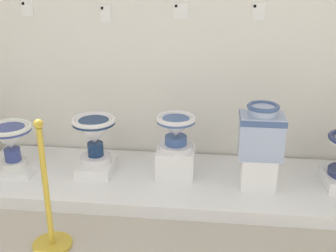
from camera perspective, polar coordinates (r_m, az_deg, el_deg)
display_platform at (r=3.81m, az=0.89°, el=-7.63°), size 3.64×1.03×0.11m
plinth_block_leftmost at (r=4.10m, az=-20.07°, el=-5.51°), size 0.38×0.31×0.06m
antique_toilet_leftmost at (r=3.98m, az=-20.61°, el=-1.55°), size 0.40×0.40×0.40m
plinth_block_squat_floral at (r=3.91m, az=-9.65°, el=-5.44°), size 0.31×0.39×0.10m
antique_toilet_squat_floral at (r=3.78m, az=-9.95°, el=-0.90°), size 0.39×0.39×0.43m
plinth_block_rightmost at (r=3.77m, az=1.04°, el=-4.87°), size 0.33×0.32×0.25m
antique_toilet_rightmost at (r=3.64m, az=1.07°, el=-0.36°), size 0.35×0.35×0.31m
plinth_block_pale_glazed at (r=3.67m, az=12.09°, el=-5.91°), size 0.29×0.28×0.27m
antique_toilet_pale_glazed at (r=3.52m, az=12.54°, el=-0.57°), size 0.37×0.28×0.45m
info_placard_first at (r=4.26m, az=-18.55°, el=14.91°), size 0.11×0.01×0.14m
info_placard_second at (r=4.01m, az=-8.47°, el=14.89°), size 0.10×0.01×0.16m
info_placard_third at (r=3.89m, az=1.75°, el=15.34°), size 0.14×0.01×0.15m
info_placard_fourth at (r=3.90m, az=12.19°, el=14.93°), size 0.11×0.01×0.16m
stanchion_post_near_left at (r=3.09m, az=-15.84°, el=-11.48°), size 0.28×0.28×0.96m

